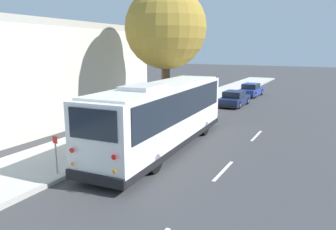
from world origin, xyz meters
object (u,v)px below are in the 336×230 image
at_px(parked_sedan_navy, 234,99).
at_px(sign_post_near, 56,154).
at_px(shuttle_bus, 163,113).
at_px(street_tree, 167,23).
at_px(sign_post_far, 90,143).
at_px(parked_sedan_blue, 251,90).

xyz_separation_m(parked_sedan_navy, sign_post_near, (-18.50, 1.55, 0.32)).
xyz_separation_m(shuttle_bus, street_tree, (5.19, 2.50, 4.60)).
xyz_separation_m(shuttle_bus, sign_post_far, (-3.19, 1.86, -0.94)).
distance_m(parked_sedan_navy, parked_sedan_blue, 6.29).
height_order(parked_sedan_navy, parked_sedan_blue, parked_sedan_blue).
height_order(parked_sedan_blue, street_tree, street_tree).
bearing_deg(sign_post_near, parked_sedan_navy, -4.79).
height_order(shuttle_bus, parked_sedan_navy, shuttle_bus).
height_order(parked_sedan_navy, sign_post_far, sign_post_far).
height_order(street_tree, sign_post_near, street_tree).
xyz_separation_m(parked_sedan_blue, sign_post_far, (-22.89, 1.48, 0.24)).
distance_m(parked_sedan_navy, sign_post_far, 16.67).
distance_m(parked_sedan_navy, street_tree, 10.29).
xyz_separation_m(shuttle_bus, parked_sedan_navy, (13.41, 0.31, -1.19)).
distance_m(street_tree, sign_post_far, 10.06).
distance_m(shuttle_bus, sign_post_far, 3.81).
bearing_deg(sign_post_near, sign_post_far, 0.00).
bearing_deg(shuttle_bus, sign_post_far, 146.71).
bearing_deg(parked_sedan_navy, sign_post_far, 175.67).
relative_size(street_tree, sign_post_far, 6.70).
distance_m(street_tree, sign_post_near, 11.65).
relative_size(parked_sedan_blue, sign_post_far, 3.10).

